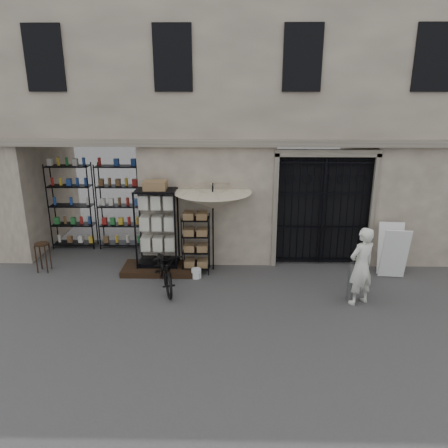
{
  "coord_description": "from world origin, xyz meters",
  "views": [
    {
      "loc": [
        -0.6,
        -8.77,
        4.65
      ],
      "look_at": [
        -0.8,
        1.4,
        1.35
      ],
      "focal_mm": 35.0,
      "sensor_mm": 36.0,
      "label": 1
    }
  ],
  "objects_px": {
    "steel_bollard": "(351,282)",
    "easel_sign": "(393,251)",
    "wire_rack": "(196,244)",
    "white_bucket": "(196,273)",
    "shopkeeper": "(357,303)",
    "wooden_stool": "(43,256)",
    "bicycle": "(165,287)",
    "market_umbrella": "(213,196)",
    "display_cabinet": "(157,232)"
  },
  "relations": [
    {
      "from": "display_cabinet",
      "to": "wire_rack",
      "type": "bearing_deg",
      "value": -12.72
    },
    {
      "from": "market_umbrella",
      "to": "white_bucket",
      "type": "distance_m",
      "value": 1.98
    },
    {
      "from": "shopkeeper",
      "to": "bicycle",
      "type": "bearing_deg",
      "value": -37.26
    },
    {
      "from": "wire_rack",
      "to": "wooden_stool",
      "type": "height_order",
      "value": "wire_rack"
    },
    {
      "from": "steel_bollard",
      "to": "wire_rack",
      "type": "bearing_deg",
      "value": 157.48
    },
    {
      "from": "bicycle",
      "to": "wooden_stool",
      "type": "height_order",
      "value": "bicycle"
    },
    {
      "from": "display_cabinet",
      "to": "steel_bollard",
      "type": "xyz_separation_m",
      "value": [
        4.56,
        -1.59,
        -0.6
      ]
    },
    {
      "from": "wire_rack",
      "to": "market_umbrella",
      "type": "height_order",
      "value": "market_umbrella"
    },
    {
      "from": "white_bucket",
      "to": "bicycle",
      "type": "bearing_deg",
      "value": -142.05
    },
    {
      "from": "display_cabinet",
      "to": "white_bucket",
      "type": "height_order",
      "value": "display_cabinet"
    },
    {
      "from": "white_bucket",
      "to": "wooden_stool",
      "type": "height_order",
      "value": "wooden_stool"
    },
    {
      "from": "bicycle",
      "to": "white_bucket",
      "type": "bearing_deg",
      "value": 19.53
    },
    {
      "from": "market_umbrella",
      "to": "wooden_stool",
      "type": "bearing_deg",
      "value": -177.52
    },
    {
      "from": "white_bucket",
      "to": "wooden_stool",
      "type": "distance_m",
      "value": 3.99
    },
    {
      "from": "steel_bollard",
      "to": "shopkeeper",
      "type": "xyz_separation_m",
      "value": [
        0.14,
        -0.14,
        -0.44
      ]
    },
    {
      "from": "market_umbrella",
      "to": "white_bucket",
      "type": "bearing_deg",
      "value": -127.39
    },
    {
      "from": "bicycle",
      "to": "easel_sign",
      "type": "relative_size",
      "value": 1.4
    },
    {
      "from": "wire_rack",
      "to": "steel_bollard",
      "type": "height_order",
      "value": "wire_rack"
    },
    {
      "from": "white_bucket",
      "to": "display_cabinet",
      "type": "bearing_deg",
      "value": 154.0
    },
    {
      "from": "white_bucket",
      "to": "steel_bollard",
      "type": "relative_size",
      "value": 0.28
    },
    {
      "from": "steel_bollard",
      "to": "shopkeeper",
      "type": "relative_size",
      "value": 0.51
    },
    {
      "from": "wire_rack",
      "to": "easel_sign",
      "type": "relative_size",
      "value": 1.16
    },
    {
      "from": "easel_sign",
      "to": "bicycle",
      "type": "bearing_deg",
      "value": -167.56
    },
    {
      "from": "market_umbrella",
      "to": "wooden_stool",
      "type": "distance_m",
      "value": 4.65
    },
    {
      "from": "easel_sign",
      "to": "steel_bollard",
      "type": "bearing_deg",
      "value": -131.0
    },
    {
      "from": "white_bucket",
      "to": "bicycle",
      "type": "xyz_separation_m",
      "value": [
        -0.7,
        -0.55,
        -0.12
      ]
    },
    {
      "from": "display_cabinet",
      "to": "white_bucket",
      "type": "relative_size",
      "value": 8.72
    },
    {
      "from": "steel_bollard",
      "to": "wooden_stool",
      "type": "bearing_deg",
      "value": 169.2
    },
    {
      "from": "market_umbrella",
      "to": "easel_sign",
      "type": "xyz_separation_m",
      "value": [
        4.47,
        -0.34,
        -1.31
      ]
    },
    {
      "from": "steel_bollard",
      "to": "white_bucket",
      "type": "bearing_deg",
      "value": 162.82
    },
    {
      "from": "white_bucket",
      "to": "shopkeeper",
      "type": "height_order",
      "value": "white_bucket"
    },
    {
      "from": "steel_bollard",
      "to": "easel_sign",
      "type": "distance_m",
      "value": 1.86
    },
    {
      "from": "white_bucket",
      "to": "bicycle",
      "type": "relative_size",
      "value": 0.14
    },
    {
      "from": "wooden_stool",
      "to": "steel_bollard",
      "type": "xyz_separation_m",
      "value": [
        7.51,
        -1.43,
        0.04
      ]
    },
    {
      "from": "market_umbrella",
      "to": "shopkeeper",
      "type": "xyz_separation_m",
      "value": [
        3.28,
        -1.77,
        -1.99
      ]
    },
    {
      "from": "wooden_stool",
      "to": "easel_sign",
      "type": "relative_size",
      "value": 0.58
    },
    {
      "from": "wire_rack",
      "to": "white_bucket",
      "type": "relative_size",
      "value": 6.13
    },
    {
      "from": "bicycle",
      "to": "easel_sign",
      "type": "bearing_deg",
      "value": -10.89
    },
    {
      "from": "white_bucket",
      "to": "easel_sign",
      "type": "xyz_separation_m",
      "value": [
        4.87,
        0.19,
        0.56
      ]
    },
    {
      "from": "shopkeeper",
      "to": "white_bucket",
      "type": "bearing_deg",
      "value": -46.85
    },
    {
      "from": "easel_sign",
      "to": "wire_rack",
      "type": "bearing_deg",
      "value": -177.36
    },
    {
      "from": "display_cabinet",
      "to": "bicycle",
      "type": "distance_m",
      "value": 1.51
    },
    {
      "from": "market_umbrella",
      "to": "display_cabinet",
      "type": "bearing_deg",
      "value": -178.7
    },
    {
      "from": "wooden_stool",
      "to": "shopkeeper",
      "type": "relative_size",
      "value": 0.43
    },
    {
      "from": "wire_rack",
      "to": "bicycle",
      "type": "xyz_separation_m",
      "value": [
        -0.67,
        -0.93,
        -0.74
      ]
    },
    {
      "from": "wire_rack",
      "to": "shopkeeper",
      "type": "xyz_separation_m",
      "value": [
        3.71,
        -1.63,
        -0.74
      ]
    },
    {
      "from": "market_umbrella",
      "to": "shopkeeper",
      "type": "bearing_deg",
      "value": -28.3
    },
    {
      "from": "wire_rack",
      "to": "steel_bollard",
      "type": "xyz_separation_m",
      "value": [
        3.57,
        -1.48,
        -0.3
      ]
    },
    {
      "from": "wire_rack",
      "to": "white_bucket",
      "type": "xyz_separation_m",
      "value": [
        0.03,
        -0.39,
        -0.62
      ]
    },
    {
      "from": "white_bucket",
      "to": "easel_sign",
      "type": "distance_m",
      "value": 4.91
    }
  ]
}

